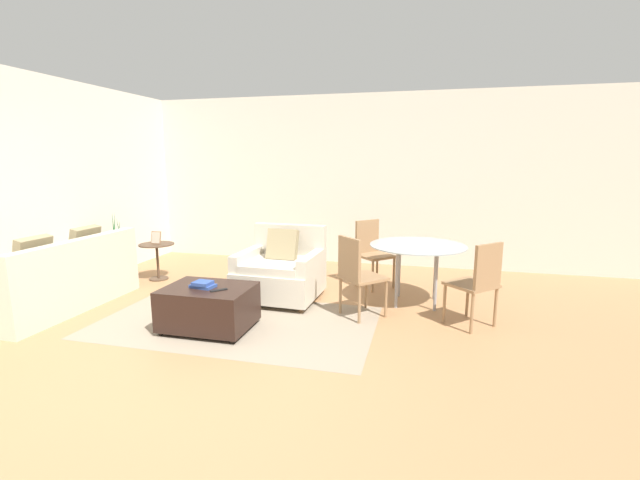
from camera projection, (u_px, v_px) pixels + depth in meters
ground_plane at (205, 358)px, 3.73m from camera, size 20.00×20.00×0.00m
wall_back at (316, 180)px, 7.17m from camera, size 12.00×0.06×2.75m
wall_left at (60, 186)px, 5.59m from camera, size 0.06×12.00×2.75m
area_rug at (237, 322)px, 4.57m from camera, size 2.92×1.66×0.01m
couch at (58, 283)px, 4.97m from camera, size 0.87×1.81×0.91m
armchair at (281, 272)px, 5.31m from camera, size 0.99×0.94×0.89m
ottoman at (209, 306)px, 4.35m from camera, size 0.87×0.65×0.45m
book_stack at (203, 285)px, 4.29m from camera, size 0.26×0.19×0.06m
tv_remote_primary at (219, 290)px, 4.19m from camera, size 0.15×0.15×0.01m
potted_plant at (119, 265)px, 6.27m from camera, size 0.38×0.38×0.98m
side_table at (157, 254)px, 6.15m from camera, size 0.49×0.49×0.53m
picture_frame at (156, 238)px, 6.11m from camera, size 0.15×0.07×0.18m
dining_table at (418, 251)px, 5.06m from camera, size 1.13×1.13×0.72m
dining_chair_near_left at (357, 271)px, 4.64m from camera, size 0.59×0.59×0.90m
dining_chair_near_right at (479, 279)px, 4.34m from camera, size 0.59×0.59×0.90m
dining_chair_far_left at (371, 249)px, 5.83m from camera, size 0.59×0.59×0.90m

